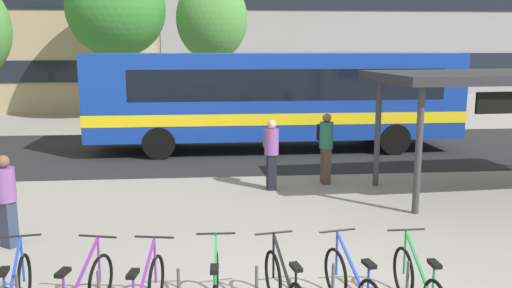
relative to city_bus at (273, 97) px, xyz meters
The scene contains 9 objects.
bus_lane_asphalt 1.99m from the city_bus, behind, with size 80.00×7.20×0.01m, color #232326.
city_bus is the anchor object (origin of this frame).
parked_bicycle_blue_5 11.08m from the city_bus, 91.53° to the right, with size 0.53×1.70×0.99m.
parked_bicycle_green_6 11.15m from the city_bus, 87.11° to the right, with size 0.52×1.72×0.99m.
commuter_black_pack_1 4.57m from the city_bus, 79.69° to the right, with size 0.38×0.56×1.79m.
commuter_navy_pack_2 9.92m from the city_bus, 124.56° to the right, with size 0.60×0.55×1.63m.
commuter_olive_pack_3 4.98m from the city_bus, 97.29° to the right, with size 0.37×0.55×1.71m.
street_tree_0 8.28m from the city_bus, 104.32° to the left, with size 3.28×3.28×6.55m.
street_tree_1 10.31m from the city_bus, 129.53° to the left, with size 4.42×4.42×7.20m.
Camera 1 is at (-1.17, -6.15, 3.44)m, focal length 36.53 mm.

